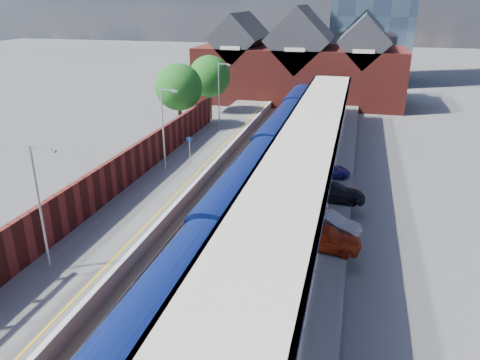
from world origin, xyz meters
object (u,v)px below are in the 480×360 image
object	(u,v)px
lamp_post_c	(164,125)
parked_car_blue	(326,171)
platform_sign	(190,146)
parked_car_silver	(327,223)
parked_car_dark	(333,192)
lamp_post_d	(220,90)
lamp_post_b	(41,202)
parked_car_red	(323,237)
train	(266,153)

from	to	relation	value
lamp_post_c	parked_car_blue	xyz separation A→B (m)	(13.15, 1.83, -3.45)
platform_sign	parked_car_silver	distance (m)	16.15
lamp_post_c	parked_car_dark	xyz separation A→B (m)	(14.05, -2.83, -3.33)
platform_sign	parked_car_blue	xyz separation A→B (m)	(11.79, -0.17, -1.14)
lamp_post_d	parked_car_silver	world-z (taller)	lamp_post_d
parked_car_dark	lamp_post_b	bearing A→B (deg)	134.04
lamp_post_b	parked_car_red	distance (m)	15.48
lamp_post_d	parked_car_blue	xyz separation A→B (m)	(13.15, -14.17, -3.45)
parked_car_red	parked_car_blue	size ratio (longest dim) A/B	1.11
parked_car_blue	lamp_post_d	bearing A→B (deg)	27.43
lamp_post_c	platform_sign	distance (m)	3.34
lamp_post_b	parked_car_red	bearing A→B (deg)	23.10
platform_sign	parked_car_dark	size ratio (longest dim) A/B	0.55
lamp_post_b	parked_car_silver	size ratio (longest dim) A/B	1.68
lamp_post_d	platform_sign	xyz separation A→B (m)	(1.36, -14.00, -2.30)
platform_sign	parked_car_red	distance (m)	17.44
train	lamp_post_d	world-z (taller)	lamp_post_d
lamp_post_b	parked_car_dark	size ratio (longest dim) A/B	1.54
lamp_post_c	parked_car_silver	world-z (taller)	lamp_post_c
lamp_post_d	platform_sign	world-z (taller)	lamp_post_d
platform_sign	parked_car_dark	world-z (taller)	platform_sign
lamp_post_b	parked_car_red	xyz separation A→B (m)	(13.92, 5.94, -3.25)
lamp_post_d	parked_car_silver	bearing A→B (deg)	-59.81
lamp_post_d	parked_car_blue	bearing A→B (deg)	-47.12
train	lamp_post_c	bearing A→B (deg)	-155.42
platform_sign	parked_car_silver	xyz separation A→B (m)	(12.62, -10.03, -1.00)
lamp_post_b	parked_car_blue	size ratio (longest dim) A/B	1.78
lamp_post_c	parked_car_red	size ratio (longest dim) A/B	1.60
lamp_post_c	train	bearing A→B (deg)	24.58
train	platform_sign	size ratio (longest dim) A/B	26.38
parked_car_dark	parked_car_silver	bearing A→B (deg)	-179.93
parked_car_dark	parked_car_blue	world-z (taller)	parked_car_dark
parked_car_red	parked_car_blue	xyz separation A→B (m)	(-0.77, 11.89, -0.20)
train	lamp_post_b	world-z (taller)	lamp_post_b
parked_car_silver	parked_car_dark	world-z (taller)	parked_car_silver
lamp_post_d	platform_sign	bearing A→B (deg)	-84.44
lamp_post_b	platform_sign	bearing A→B (deg)	85.67
parked_car_silver	parked_car_blue	distance (m)	9.90
lamp_post_b	parked_car_blue	bearing A→B (deg)	53.58
lamp_post_d	parked_car_red	world-z (taller)	lamp_post_d
parked_car_blue	lamp_post_c	bearing A→B (deg)	82.48
train	lamp_post_b	xyz separation A→B (m)	(-7.86, -19.59, 2.87)
train	parked_car_red	world-z (taller)	train
train	parked_car_red	xyz separation A→B (m)	(6.07, -13.65, -0.38)
train	lamp_post_b	size ratio (longest dim) A/B	9.42
lamp_post_b	lamp_post_c	size ratio (longest dim) A/B	1.00
parked_car_red	parked_car_silver	size ratio (longest dim) A/B	1.05
parked_car_red	parked_car_dark	distance (m)	7.24
train	parked_car_red	distance (m)	14.95
train	lamp_post_b	bearing A→B (deg)	-111.85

